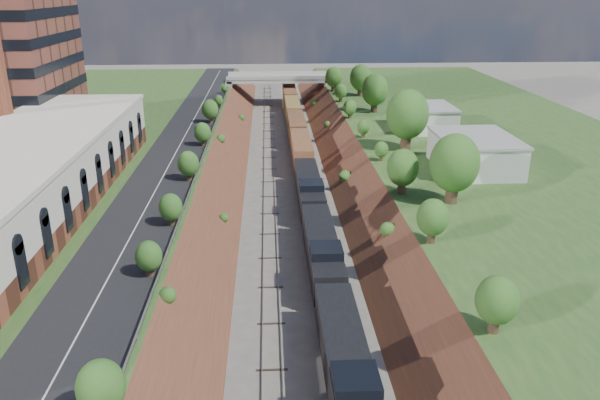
# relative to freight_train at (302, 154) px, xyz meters

# --- Properties ---
(platform_left) EXTENTS (44.00, 180.00, 5.00)m
(platform_left) POSITION_rel_freight_train_xyz_m (-35.60, -9.11, -0.02)
(platform_left) COLOR #2D5222
(platform_left) RESTS_ON ground
(platform_right) EXTENTS (44.00, 180.00, 5.00)m
(platform_right) POSITION_rel_freight_train_xyz_m (30.40, -9.11, -0.02)
(platform_right) COLOR #2D5222
(platform_right) RESTS_ON ground
(embankment_left) EXTENTS (10.00, 180.00, 10.00)m
(embankment_left) POSITION_rel_freight_train_xyz_m (-13.60, -9.11, -2.52)
(embankment_left) COLOR brown
(embankment_left) RESTS_ON ground
(embankment_right) EXTENTS (10.00, 180.00, 10.00)m
(embankment_right) POSITION_rel_freight_train_xyz_m (8.40, -9.11, -2.52)
(embankment_right) COLOR brown
(embankment_right) RESTS_ON ground
(rail_left_track) EXTENTS (1.58, 180.00, 0.18)m
(rail_left_track) POSITION_rel_freight_train_xyz_m (-5.20, -9.11, -2.43)
(rail_left_track) COLOR gray
(rail_left_track) RESTS_ON ground
(rail_right_track) EXTENTS (1.58, 180.00, 0.18)m
(rail_right_track) POSITION_rel_freight_train_xyz_m (0.00, -9.11, -2.43)
(rail_right_track) COLOR gray
(rail_right_track) RESTS_ON ground
(road) EXTENTS (8.00, 180.00, 0.10)m
(road) POSITION_rel_freight_train_xyz_m (-18.10, -9.11, 2.53)
(road) COLOR black
(road) RESTS_ON platform_left
(guardrail) EXTENTS (0.10, 171.00, 0.70)m
(guardrail) POSITION_rel_freight_train_xyz_m (-14.00, -9.31, 3.03)
(guardrail) COLOR #99999E
(guardrail) RESTS_ON platform_left
(commercial_building) EXTENTS (14.30, 62.30, 7.00)m
(commercial_building) POSITION_rel_freight_train_xyz_m (-30.60, -31.11, 5.98)
(commercial_building) COLOR brown
(commercial_building) RESTS_ON platform_left
(overpass) EXTENTS (24.50, 8.30, 7.40)m
(overpass) POSITION_rel_freight_train_xyz_m (-2.60, 52.89, 2.39)
(overpass) COLOR gray
(overpass) RESTS_ON ground
(white_building_near) EXTENTS (9.00, 12.00, 4.00)m
(white_building_near) POSITION_rel_freight_train_xyz_m (20.90, -17.11, 4.48)
(white_building_near) COLOR silver
(white_building_near) RESTS_ON platform_right
(white_building_far) EXTENTS (8.00, 10.00, 3.60)m
(white_building_far) POSITION_rel_freight_train_xyz_m (20.40, 4.89, 4.28)
(white_building_far) COLOR silver
(white_building_far) RESTS_ON platform_right
(tree_right_large) EXTENTS (5.25, 5.25, 7.61)m
(tree_right_large) POSITION_rel_freight_train_xyz_m (14.40, -29.11, 6.86)
(tree_right_large) COLOR #473323
(tree_right_large) RESTS_ON platform_right
(tree_left_crest) EXTENTS (2.45, 2.45, 3.55)m
(tree_left_crest) POSITION_rel_freight_train_xyz_m (-14.40, -49.11, 4.52)
(tree_left_crest) COLOR #473323
(tree_left_crest) RESTS_ON platform_left
(freight_train) EXTENTS (2.96, 119.65, 4.55)m
(freight_train) POSITION_rel_freight_train_xyz_m (0.00, 0.00, 0.00)
(freight_train) COLOR black
(freight_train) RESTS_ON ground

